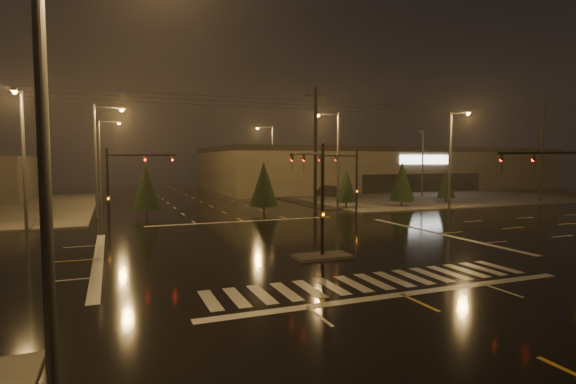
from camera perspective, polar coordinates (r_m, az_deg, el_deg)
name	(u,v)px	position (r m, az deg, el deg)	size (l,w,h in m)	color
ground	(293,244)	(27.59, 0.70, -6.66)	(140.00, 140.00, 0.00)	black
sidewalk_ne	(404,194)	(68.42, 14.57, -0.30)	(36.00, 36.00, 0.12)	#43403B
median_island	(322,256)	(23.99, 4.36, -8.13)	(3.00, 1.60, 0.15)	#43403B
crosswalk	(374,281)	(19.76, 10.83, -11.07)	(15.00, 2.60, 0.01)	beige
stop_bar_near	(402,294)	(18.17, 14.28, -12.48)	(16.00, 0.50, 0.01)	beige
stop_bar_far	(244,221)	(37.87, -5.63, -3.73)	(16.00, 0.50, 0.01)	beige
parking_lot	(441,195)	(69.95, 18.84, -0.31)	(50.00, 24.00, 0.08)	black
retail_building	(375,167)	(84.27, 10.95, 3.14)	(60.20, 28.30, 7.20)	#645D47
signal_mast_median	(315,186)	(24.33, 3.45, 0.79)	(0.25, 4.59, 6.00)	black
signal_mast_ne	(349,175)	(40.41, 7.75, 2.14)	(4.84, 1.86, 6.00)	black
signal_mast_nw	(122,178)	(35.25, -20.30, 1.63)	(4.84, 1.86, 6.00)	black
signal_mast_se	(563,190)	(25.64, 31.59, 0.27)	(1.55, 3.87, 6.00)	black
streetlight_0	(61,127)	(10.14, -26.91, 7.33)	(2.77, 0.32, 10.00)	#38383A
streetlight_1	(99,152)	(43.10, -22.85, 4.65)	(2.77, 0.32, 10.00)	#38383A
streetlight_2	(102,154)	(59.09, -22.52, 4.42)	(2.77, 0.32, 10.00)	#38383A
streetlight_3	(335,154)	(46.35, 6.04, 4.88)	(2.77, 0.32, 10.00)	#38383A
streetlight_4	(271,155)	(64.74, -2.22, 4.68)	(2.77, 0.32, 10.00)	#38383A
streetlight_5	(23,151)	(36.72, -30.64, 4.55)	(0.32, 2.77, 10.00)	#38383A
streetlight_6	(453,153)	(48.55, 20.17, 4.62)	(0.32, 2.77, 10.00)	#38383A
utility_pole_1	(315,150)	(43.15, 3.51, 5.39)	(2.20, 0.32, 12.00)	black
utility_pole_2	(542,152)	(62.12, 29.54, 4.47)	(2.20, 0.32, 12.00)	black
conifer_0	(346,186)	(47.96, 7.41, 0.81)	(2.21, 2.21, 4.15)	black
conifer_1	(402,181)	(50.51, 14.28, 1.34)	(2.73, 2.73, 4.96)	black
conifer_2	(446,183)	(56.25, 19.47, 1.03)	(2.13, 2.13, 4.03)	black
conifer_3	(146,188)	(41.52, -17.59, 0.48)	(2.52, 2.52, 4.64)	black
conifer_4	(264,184)	(43.29, -3.09, 1.05)	(2.76, 2.76, 5.01)	black
car_parked	(331,191)	(62.67, 5.45, 0.16)	(2.03, 5.03, 1.71)	black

